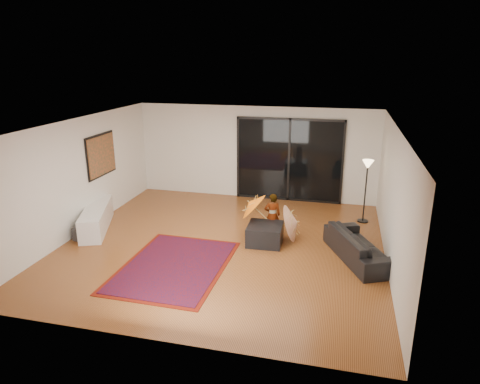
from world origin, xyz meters
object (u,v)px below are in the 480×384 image
(media_console, at_px, (97,218))
(sofa, at_px, (359,246))
(ottoman, at_px, (265,234))
(child, at_px, (272,215))

(media_console, relative_size, sofa, 1.00)
(ottoman, xyz_separation_m, child, (0.09, 0.44, 0.30))
(media_console, distance_m, ottoman, 4.15)
(sofa, height_order, ottoman, sofa)
(media_console, height_order, child, child)
(ottoman, distance_m, child, 0.54)
(sofa, xyz_separation_m, child, (-1.96, 0.75, 0.23))
(sofa, distance_m, ottoman, 2.07)
(ottoman, bearing_deg, sofa, -8.38)
(sofa, bearing_deg, child, 44.29)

